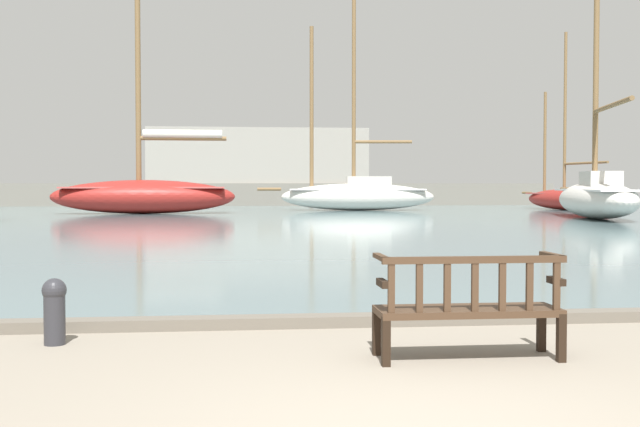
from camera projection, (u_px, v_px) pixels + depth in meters
name	position (u px, v px, depth m)	size (l,w,h in m)	color
harbor_water	(252.00, 210.00, 48.54)	(100.00, 80.00, 0.08)	slate
quay_edge_kerb	(341.00, 320.00, 8.65)	(40.00, 0.30, 0.12)	#675F54
park_bench	(468.00, 306.00, 6.98)	(1.60, 0.52, 0.92)	black
sailboat_outer_port	(596.00, 196.00, 34.76)	(4.34, 12.17, 13.90)	silver
sailboat_distant_harbor	(566.00, 197.00, 46.47)	(3.02, 8.73, 10.30)	maroon
sailboat_nearest_port	(144.00, 193.00, 40.46)	(9.26, 2.89, 12.83)	maroon
sailboat_mid_port	(358.00, 193.00, 45.87)	(10.20, 3.23, 13.05)	silver
mooring_bollard	(54.00, 307.00, 7.63)	(0.23, 0.23, 0.64)	#2D2D33
far_breakwater	(253.00, 179.00, 57.00)	(44.06, 2.40, 5.59)	slate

